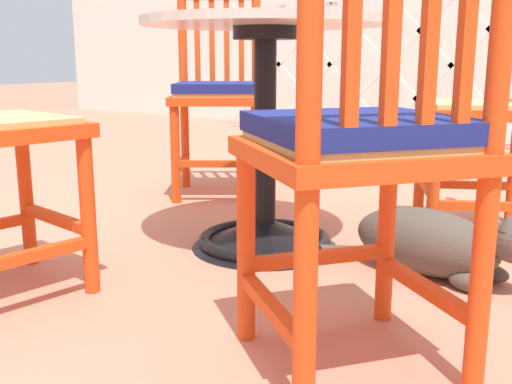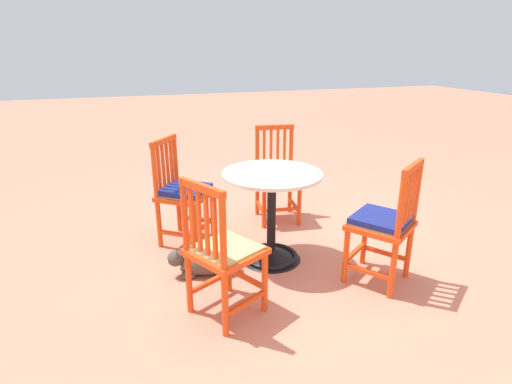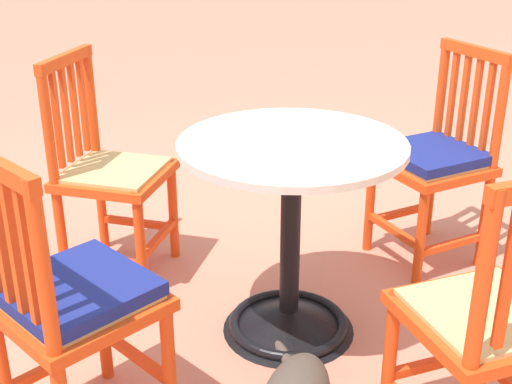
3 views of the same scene
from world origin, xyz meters
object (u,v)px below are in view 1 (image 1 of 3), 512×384
orange_chair_at_corner (491,111)px  tabby_cat (437,244)px  orange_chair_tucked_in (218,95)px  cafe_table (265,162)px  orange_chair_facing_out (362,147)px

orange_chair_at_corner → tabby_cat: bearing=-88.2°
orange_chair_at_corner → orange_chair_tucked_in: (-1.17, -0.03, 0.01)m
cafe_table → orange_chair_facing_out: orange_chair_facing_out is taller
cafe_table → orange_chair_at_corner: (0.54, 0.57, 0.15)m
cafe_table → orange_chair_at_corner: bearing=47.0°
cafe_table → orange_chair_facing_out: 0.83m
orange_chair_at_corner → tabby_cat: orange_chair_at_corner is taller
orange_chair_at_corner → tabby_cat: 0.62m
orange_chair_facing_out → cafe_table: bearing=137.4°
cafe_table → orange_chair_facing_out: (0.60, -0.55, 0.16)m
cafe_table → orange_chair_tucked_in: size_ratio=0.83×
tabby_cat → cafe_table: bearing=-174.2°
cafe_table → orange_chair_at_corner: 0.80m
orange_chair_facing_out → orange_chair_tucked_in: bearing=138.3°
orange_chair_tucked_in → orange_chair_facing_out: bearing=-41.7°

